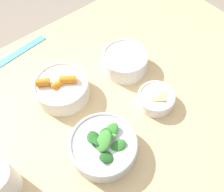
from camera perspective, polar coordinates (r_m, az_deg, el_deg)
ground_plane at (r=1.48m, az=0.39°, el=-16.01°), size 10.00×10.00×0.00m
dining_table at (r=0.90m, az=0.62°, el=-3.72°), size 1.23×0.86×0.74m
bowl_carrots at (r=0.80m, az=-11.35°, el=1.83°), size 0.17×0.17×0.08m
bowl_greens at (r=0.69m, az=-1.92°, el=-11.24°), size 0.19×0.19×0.09m
bowl_beans_hotdog at (r=0.86m, az=2.96°, el=7.91°), size 0.15×0.15×0.06m
bowl_cookies at (r=0.78m, az=10.01°, el=-0.54°), size 0.12×0.12×0.05m
ruler at (r=0.98m, az=-21.79°, el=8.45°), size 0.28×0.06×0.00m
cup at (r=0.69m, az=-24.24°, el=-17.34°), size 0.08×0.08×0.11m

